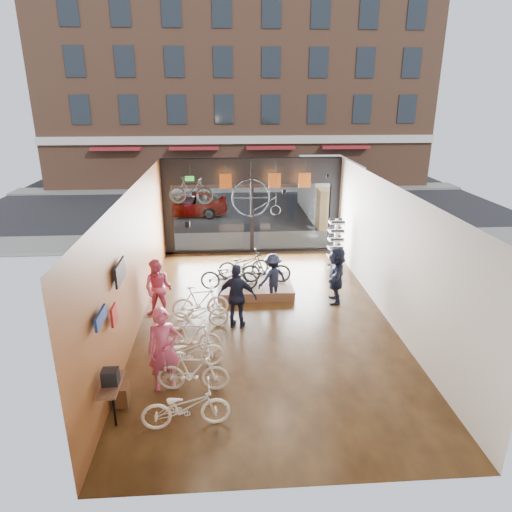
{
  "coord_description": "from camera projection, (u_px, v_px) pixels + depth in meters",
  "views": [
    {
      "loc": [
        -1.04,
        -11.72,
        6.08
      ],
      "look_at": [
        -0.15,
        1.4,
        1.42
      ],
      "focal_mm": 32.0,
      "sensor_mm": 36.0,
      "label": 1
    }
  ],
  "objects": [
    {
      "name": "display_platform",
      "position": [
        255.0,
        287.0,
        14.9
      ],
      "size": [
        2.4,
        1.8,
        0.3
      ],
      "primitive_type": "cube",
      "color": "brown",
      "rests_on": "ground_plane"
    },
    {
      "name": "sunglasses_rack",
      "position": [
        336.0,
        244.0,
        16.69
      ],
      "size": [
        0.63,
        0.56,
        1.86
      ],
      "primitive_type": null,
      "rotation": [
        0.0,
        0.0,
        -0.21
      ],
      "color": "white",
      "rests_on": "ground_plane"
    },
    {
      "name": "customer_2",
      "position": [
        237.0,
        297.0,
        12.35
      ],
      "size": [
        1.15,
        0.71,
        1.83
      ],
      "primitive_type": "imported",
      "rotation": [
        0.0,
        0.0,
        2.88
      ],
      "color": "#161C33",
      "rests_on": "ground_plane"
    },
    {
      "name": "penny_farthing",
      "position": [
        259.0,
        199.0,
        16.6
      ],
      "size": [
        1.75,
        0.06,
        1.4
      ],
      "primitive_type": null,
      "color": "black",
      "rests_on": "ceiling"
    },
    {
      "name": "floor_bike_0",
      "position": [
        186.0,
        407.0,
        8.72
      ],
      "size": [
        1.75,
        0.74,
        0.9
      ],
      "primitive_type": "imported",
      "rotation": [
        0.0,
        0.0,
        1.66
      ],
      "color": "silver",
      "rests_on": "ground_plane"
    },
    {
      "name": "customer_0",
      "position": [
        164.0,
        349.0,
        9.73
      ],
      "size": [
        0.78,
        0.61,
        1.89
      ],
      "primitive_type": "imported",
      "rotation": [
        0.0,
        0.0,
        0.24
      ],
      "color": "#CC4C72",
      "rests_on": "ground_plane"
    },
    {
      "name": "floor_bike_2",
      "position": [
        189.0,
        352.0,
        10.59
      ],
      "size": [
        1.73,
        0.88,
        0.87
      ],
      "primitive_type": "imported",
      "rotation": [
        0.0,
        0.0,
        1.76
      ],
      "color": "silver",
      "rests_on": "ground_plane"
    },
    {
      "name": "display_bike_right",
      "position": [
        243.0,
        264.0,
        15.2
      ],
      "size": [
        1.78,
        0.87,
        0.9
      ],
      "primitive_type": "imported",
      "rotation": [
        0.0,
        0.0,
        1.74
      ],
      "color": "#202724",
      "rests_on": "display_platform"
    },
    {
      "name": "jersey_left",
      "position": [
        226.0,
        181.0,
        16.92
      ],
      "size": [
        0.45,
        0.03,
        0.55
      ],
      "primitive_type": "cube",
      "color": "#CC5919",
      "rests_on": "ceiling"
    },
    {
      "name": "sidewalk_far",
      "position": [
        241.0,
        189.0,
        30.96
      ],
      "size": [
        30.0,
        2.0,
        0.12
      ],
      "primitive_type": "cube",
      "color": "slate",
      "rests_on": "ground"
    },
    {
      "name": "street_car",
      "position": [
        189.0,
        203.0,
        23.98
      ],
      "size": [
        4.01,
        1.61,
        1.37
      ],
      "primitive_type": "imported",
      "rotation": [
        0.0,
        0.0,
        -1.57
      ],
      "color": "gray",
      "rests_on": "street_road"
    },
    {
      "name": "floor_bike_3",
      "position": [
        191.0,
        336.0,
        11.21
      ],
      "size": [
        1.6,
        0.71,
        0.93
      ],
      "primitive_type": "imported",
      "rotation": [
        0.0,
        0.0,
        1.39
      ],
      "color": "silver",
      "rests_on": "ground_plane"
    },
    {
      "name": "jersey_mid",
      "position": [
        275.0,
        181.0,
        17.04
      ],
      "size": [
        0.45,
        0.03,
        0.55
      ],
      "primitive_type": "cube",
      "color": "#CC5919",
      "rests_on": "ceiling"
    },
    {
      "name": "box_truck",
      "position": [
        332.0,
        191.0,
        23.27
      ],
      "size": [
        2.4,
        7.21,
        2.84
      ],
      "primitive_type": null,
      "color": "silver",
      "rests_on": "street_road"
    },
    {
      "name": "customer_5",
      "position": [
        336.0,
        275.0,
        13.93
      ],
      "size": [
        0.82,
        1.71,
        1.77
      ],
      "primitive_type": "imported",
      "rotation": [
        0.0,
        0.0,
        4.53
      ],
      "color": "#161C33",
      "rests_on": "ground_plane"
    },
    {
      "name": "ceiling",
      "position": [
        265.0,
        187.0,
        11.84
      ],
      "size": [
        7.0,
        12.0,
        0.04
      ],
      "primitive_type": "cube",
      "color": "black",
      "rests_on": "ground"
    },
    {
      "name": "hung_bike",
      "position": [
        191.0,
        190.0,
        15.94
      ],
      "size": [
        1.63,
        0.7,
        0.95
      ],
      "primitive_type": "imported",
      "rotation": [
        0.0,
        0.0,
        1.41
      ],
      "color": "#202724",
      "rests_on": "ceiling"
    },
    {
      "name": "wall_left",
      "position": [
        135.0,
        259.0,
        12.25
      ],
      "size": [
        0.04,
        12.0,
        3.8
      ],
      "primitive_type": "cube",
      "color": "#935631",
      "rests_on": "ground"
    },
    {
      "name": "jersey_right",
      "position": [
        305.0,
        180.0,
        17.11
      ],
      "size": [
        0.45,
        0.03,
        0.55
      ],
      "primitive_type": "cube",
      "color": "#CC5919",
      "rests_on": "ceiling"
    },
    {
      "name": "display_bike_left",
      "position": [
        229.0,
        275.0,
        14.19
      ],
      "size": [
        1.83,
        0.77,
        0.94
      ],
      "primitive_type": "imported",
      "rotation": [
        0.0,
        0.0,
        1.49
      ],
      "color": "#202724",
      "rests_on": "display_platform"
    },
    {
      "name": "storefront",
      "position": [
        252.0,
        206.0,
        18.12
      ],
      "size": [
        7.0,
        0.26,
        3.8
      ],
      "primitive_type": null,
      "color": "black",
      "rests_on": "ground"
    },
    {
      "name": "opposite_building",
      "position": [
        238.0,
        80.0,
        31.0
      ],
      "size": [
        26.0,
        5.0,
        14.0
      ],
      "primitive_type": "cube",
      "color": "brown",
      "rests_on": "ground"
    },
    {
      "name": "wall_back",
      "position": [
        300.0,
        391.0,
        6.82
      ],
      "size": [
        7.0,
        0.04,
        3.8
      ],
      "primitive_type": "cube",
      "color": "beige",
      "rests_on": "ground"
    },
    {
      "name": "wall_right",
      "position": [
        390.0,
        254.0,
        12.71
      ],
      "size": [
        0.04,
        12.0,
        3.8
      ],
      "primitive_type": "cube",
      "color": "beige",
      "rests_on": "ground"
    },
    {
      "name": "floor_bike_4",
      "position": [
        198.0,
        313.0,
        12.46
      ],
      "size": [
        1.73,
        0.82,
        0.87
      ],
      "primitive_type": "imported",
      "rotation": [
        0.0,
        0.0,
        1.72
      ],
      "color": "silver",
      "rests_on": "ground_plane"
    },
    {
      "name": "sidewalk_near",
      "position": [
        250.0,
        241.0,
        19.86
      ],
      "size": [
        30.0,
        2.4,
        0.12
      ],
      "primitive_type": "cube",
      "color": "slate",
      "rests_on": "ground"
    },
    {
      "name": "floor_bike_1",
      "position": [
        193.0,
        371.0,
        9.79
      ],
      "size": [
        1.6,
        0.57,
        0.94
      ],
      "primitive_type": "imported",
      "rotation": [
        0.0,
        0.0,
        1.49
      ],
      "color": "silver",
      "rests_on": "ground_plane"
    },
    {
      "name": "customer_1",
      "position": [
        158.0,
        289.0,
        12.94
      ],
      "size": [
        0.98,
        0.85,
        1.74
      ],
      "primitive_type": "imported",
      "rotation": [
        0.0,
        0.0,
        -0.25
      ],
      "color": "#CC4C72",
      "rests_on": "ground_plane"
    },
    {
      "name": "exit_sign",
      "position": [
        189.0,
        178.0,
        17.47
      ],
      "size": [
        0.35,
        0.06,
        0.18
      ],
      "primitive_type": "cube",
      "color": "#198C26",
      "rests_on": "storefront"
    },
    {
      "name": "customer_3",
      "position": [
        273.0,
        278.0,
        14.03
      ],
      "size": [
        1.14,
        0.97,
        1.53
      ],
      "primitive_type": "imported",
      "rotation": [
        0.0,
        0.0,
        3.64
      ],
      "color": "#161C33",
      "rests_on": "ground_plane"
    },
    {
      "name": "street_road",
      "position": [
        243.0,
        203.0,
        27.22
      ],
      "size": [
        30.0,
        18.0,
        0.02
      ],
      "primitive_type": "cube",
      "color": "black",
      "rests_on": "ground"
    },
    {
      "name": "floor_bike_5",
      "position": [
        200.0,
        302.0,
        13.05
      ],
      "size": [
        1.65,
        0.62,
        0.97
      ],
      "primitive_type": "imported",
      "rotation": [
        0.0,
        0.0,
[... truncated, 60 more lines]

